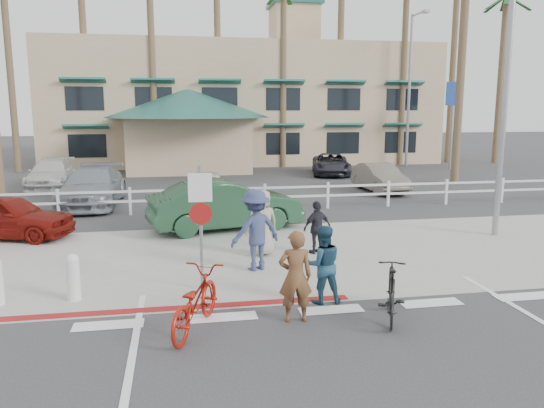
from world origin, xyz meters
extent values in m
plane|color=#333335|center=(0.00, 0.00, 0.00)|extent=(140.00, 140.00, 0.00)
cube|color=#333335|center=(0.00, -2.00, 0.00)|extent=(12.00, 16.00, 0.01)
cube|color=gray|center=(0.00, 4.50, 0.01)|extent=(22.00, 7.00, 0.01)
cube|color=#333335|center=(0.00, 8.50, 0.00)|extent=(40.00, 5.00, 0.01)
cube|color=#333335|center=(0.00, 18.00, 0.00)|extent=(50.00, 16.00, 0.01)
cube|color=maroon|center=(-3.00, 1.20, 0.01)|extent=(7.00, 0.25, 0.02)
imported|color=maroon|center=(-2.52, 0.14, 0.52)|extent=(1.40, 2.09, 1.04)
imported|color=brown|center=(-0.77, 0.23, 0.83)|extent=(0.62, 0.43, 1.65)
imported|color=black|center=(0.93, 0.02, 0.51)|extent=(1.07, 1.75, 1.02)
imported|color=navy|center=(-0.04, 1.04, 0.77)|extent=(0.77, 0.61, 1.53)
imported|color=navy|center=(-1.00, 3.38, 0.95)|extent=(1.39, 1.08, 1.89)
imported|color=#22202A|center=(0.77, 4.48, 0.69)|extent=(0.88, 0.59, 1.38)
imported|color=gray|center=(-0.65, 4.57, 0.85)|extent=(0.93, 0.71, 1.70)
imported|color=#1D4028|center=(-1.29, 7.70, 0.78)|extent=(4.96, 2.59, 1.55)
imported|color=maroon|center=(-7.64, 7.68, 0.64)|extent=(4.05, 2.50, 1.29)
imported|color=gray|center=(-5.98, 12.78, 0.74)|extent=(2.25, 5.18, 1.48)
imported|color=silver|center=(-1.55, 12.79, 0.62)|extent=(1.67, 3.73, 1.24)
imported|color=#655F54|center=(6.24, 14.04, 0.63)|extent=(1.52, 3.89, 1.26)
imported|color=silver|center=(-8.59, 17.85, 0.66)|extent=(2.07, 4.66, 1.33)
imported|color=#25252E|center=(5.87, 20.48, 0.61)|extent=(2.96, 4.72, 1.22)
camera|label=1|loc=(-2.74, -8.42, 3.71)|focal=35.00mm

